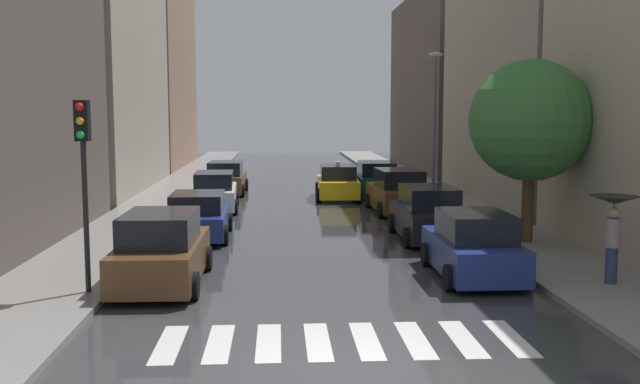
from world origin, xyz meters
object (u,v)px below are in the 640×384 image
(parked_car_right_nearest, at_px, (473,247))
(street_tree_right, at_px, (530,121))
(parked_car_left_fourth, at_px, (226,179))
(parked_car_right_second, at_px, (427,215))
(parked_car_left_nearest, at_px, (162,251))
(traffic_light_left_corner, at_px, (83,153))
(parked_car_left_third, at_px, (215,192))
(parked_car_right_third, at_px, (398,192))
(lamp_post_right, at_px, (435,117))
(parked_car_right_fourth, at_px, (376,180))
(pedestrian_foreground, at_px, (614,218))
(parked_car_left_second, at_px, (198,217))
(taxi_midroad, at_px, (338,183))

(parked_car_right_nearest, xyz_separation_m, street_tree_right, (2.81, 4.04, 3.11))
(parked_car_left_fourth, height_order, parked_car_right_second, parked_car_right_second)
(parked_car_left_nearest, relative_size, parked_car_right_second, 1.03)
(traffic_light_left_corner, bearing_deg, parked_car_left_third, 83.59)
(parked_car_left_third, distance_m, traffic_light_left_corner, 14.55)
(parked_car_right_nearest, relative_size, parked_car_right_third, 0.91)
(parked_car_left_nearest, relative_size, lamp_post_right, 0.69)
(parked_car_right_nearest, relative_size, traffic_light_left_corner, 0.96)
(parked_car_right_third, xyz_separation_m, parked_car_right_fourth, (-0.08, 6.04, -0.05))
(parked_car_left_fourth, relative_size, street_tree_right, 0.79)
(pedestrian_foreground, bearing_deg, parked_car_right_third, -177.99)
(parked_car_right_nearest, relative_size, parked_car_right_second, 0.94)
(parked_car_right_third, distance_m, lamp_post_right, 3.78)
(street_tree_right, bearing_deg, parked_car_right_nearest, -124.83)
(parked_car_left_second, height_order, parked_car_right_fourth, parked_car_right_fourth)
(parked_car_right_third, height_order, traffic_light_left_corner, traffic_light_left_corner)
(parked_car_left_second, bearing_deg, parked_car_right_second, -96.24)
(parked_car_right_third, xyz_separation_m, street_tree_right, (2.77, -7.59, 3.06))
(parked_car_right_third, xyz_separation_m, pedestrian_foreground, (2.90, -12.99, 0.87))
(parked_car_left_nearest, relative_size, parked_car_right_third, 1.00)
(parked_car_left_third, height_order, parked_car_right_third, parked_car_right_third)
(parked_car_right_nearest, xyz_separation_m, parked_car_right_third, (0.04, 11.64, 0.05))
(parked_car_left_second, bearing_deg, parked_car_left_nearest, 177.49)
(parked_car_left_nearest, bearing_deg, taxi_midroad, -18.39)
(parked_car_right_third, xyz_separation_m, taxi_midroad, (-2.10, 4.85, -0.08))
(pedestrian_foreground, bearing_deg, parked_car_right_nearest, -125.27)
(parked_car_left_third, distance_m, parked_car_right_second, 10.56)
(parked_car_left_nearest, bearing_deg, parked_car_left_fourth, -0.25)
(parked_car_left_nearest, height_order, parked_car_left_third, parked_car_left_nearest)
(parked_car_left_second, height_order, parked_car_left_fourth, parked_car_left_fourth)
(parked_car_left_fourth, height_order, lamp_post_right, lamp_post_right)
(parked_car_left_third, xyz_separation_m, parked_car_right_nearest, (7.61, -12.77, 0.02))
(parked_car_left_nearest, height_order, street_tree_right, street_tree_right)
(parked_car_left_second, height_order, taxi_midroad, taxi_midroad)
(parked_car_right_nearest, distance_m, parked_car_right_third, 11.64)
(parked_car_right_second, height_order, taxi_midroad, taxi_midroad)
(parked_car_left_second, height_order, parked_car_left_third, parked_car_left_third)
(parked_car_left_third, xyz_separation_m, parked_car_right_fourth, (7.57, 4.91, 0.02))
(parked_car_right_third, xyz_separation_m, lamp_post_right, (1.75, 1.26, 3.10))
(street_tree_right, distance_m, traffic_light_left_corner, 13.24)
(parked_car_left_fourth, xyz_separation_m, taxi_midroad, (5.50, -2.30, -0.01))
(parked_car_left_second, relative_size, parked_car_left_third, 0.90)
(parked_car_right_nearest, relative_size, street_tree_right, 0.73)
(taxi_midroad, distance_m, pedestrian_foreground, 18.56)
(parked_car_right_fourth, height_order, lamp_post_right, lamp_post_right)
(parked_car_left_fourth, bearing_deg, parked_car_right_fourth, -97.58)
(parked_car_left_nearest, xyz_separation_m, parked_car_left_third, (0.14, 13.07, -0.07))
(parked_car_right_fourth, bearing_deg, parked_car_left_nearest, 158.52)
(parked_car_right_third, distance_m, pedestrian_foreground, 13.34)
(parked_car_right_second, height_order, lamp_post_right, lamp_post_right)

